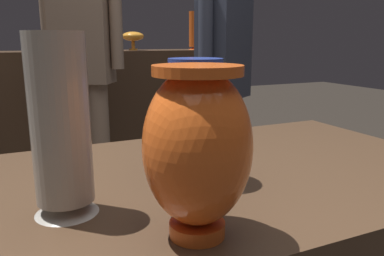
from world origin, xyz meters
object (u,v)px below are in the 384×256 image
Objects in this scene: vase_left_accent at (61,128)px; vase_centerpiece at (194,116)px; visitor_near_right at (224,72)px; visitor_center_back at (83,54)px; shelf_vase_far_right at (194,31)px; shelf_vase_center at (58,35)px; shelf_vase_right at (133,37)px; vase_tall_behind at (197,147)px.

vase_centerpiece is at bearing 11.94° from vase_left_accent.
visitor_near_right is 0.80m from visitor_center_back.
visitor_center_back is (-0.98, -0.62, -0.15)m from shelf_vase_far_right.
vase_centerpiece is 0.15× the size of visitor_near_right.
visitor_center_back is (0.06, -0.65, -0.12)m from shelf_vase_center.
shelf_vase_center is at bearing -90.35° from visitor_near_right.
visitor_near_right reaches higher than shelf_vase_right.
shelf_vase_far_right reaches higher than shelf_vase_center.
vase_tall_behind is 1.59m from visitor_near_right.
shelf_vase_far_right reaches higher than vase_centerpiece.
vase_left_accent is 2.38m from shelf_vase_right.
shelf_vase_center is (-1.04, 0.03, -0.03)m from shelf_vase_far_right.
vase_tall_behind is 2.48m from shelf_vase_right.
vase_left_accent is 1.55m from visitor_near_right.
vase_tall_behind is 0.22m from vase_left_accent.
vase_left_accent is at bearing -108.82° from shelf_vase_right.
vase_left_accent is at bearing 18.26° from visitor_near_right.
visitor_near_right is 0.92× the size of visitor_center_back.
shelf_vase_far_right reaches higher than vase_tall_behind.
shelf_vase_far_right is at bearing -1.79° from shelf_vase_center.
shelf_vase_center is (0.25, 2.32, 0.17)m from vase_left_accent.
visitor_near_right is at bearing -56.97° from shelf_vase_center.
vase_centerpiece is 0.14× the size of visitor_center_back.
vase_tall_behind is at bearing -114.88° from shelf_vase_far_right.
vase_tall_behind is 1.82m from visitor_center_back.
visitor_near_right is at bearing 177.42° from visitor_center_back.
visitor_center_back is at bearing -147.65° from shelf_vase_far_right.
vase_left_accent is 2.34m from shelf_vase_center.
visitor_near_right reaches higher than vase_left_accent.
vase_left_accent is 1.70× the size of shelf_vase_right.
shelf_vase_right is at bearing -7.88° from shelf_vase_center.
visitor_near_right is at bearing 51.63° from vase_left_accent.
visitor_center_back reaches higher than vase_tall_behind.
shelf_vase_far_right is at bearing 65.12° from vase_tall_behind.
visitor_center_back reaches higher than shelf_vase_right.
shelf_vase_center reaches higher than vase_tall_behind.
shelf_vase_right is 1.07m from visitor_near_right.
shelf_vase_far_right is 1.04m from shelf_vase_center.
shelf_vase_far_right is at bearing -115.98° from visitor_center_back.
vase_centerpiece is 2.28m from shelf_vase_center.
visitor_center_back reaches higher than vase_centerpiece.
shelf_vase_right is (0.52, 2.20, 0.16)m from vase_centerpiece.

